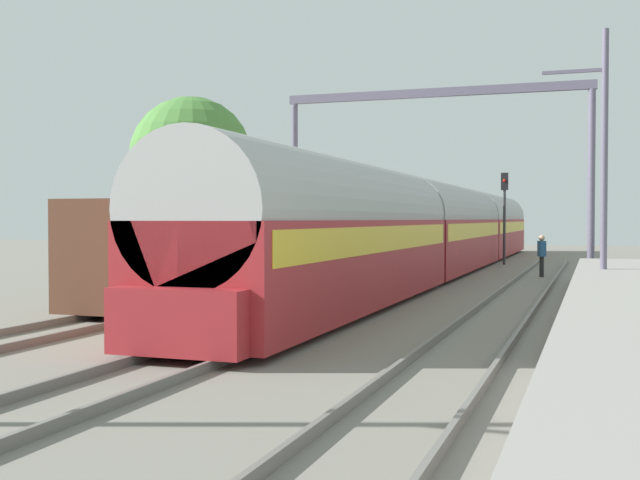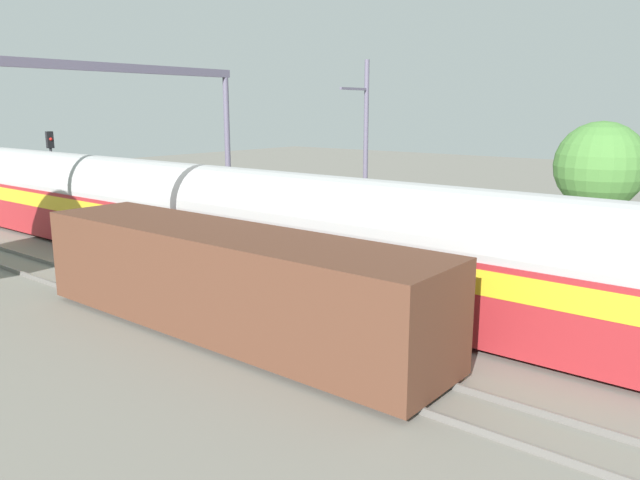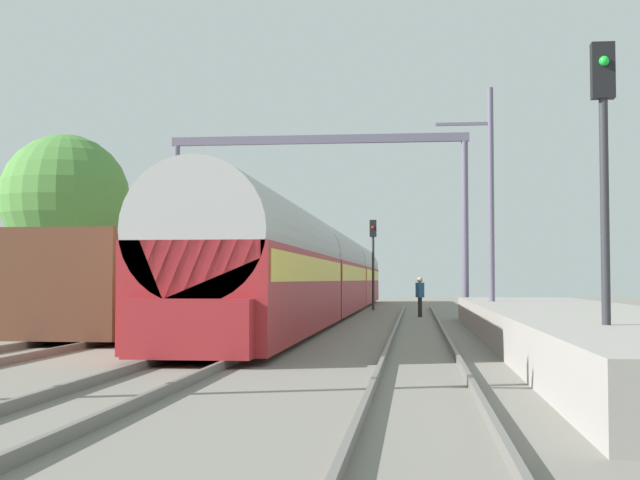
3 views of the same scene
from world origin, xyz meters
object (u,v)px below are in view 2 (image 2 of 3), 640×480
(person_crossing, at_px, (191,211))
(railway_signal_far, at_px, (52,163))
(passenger_train, at_px, (87,198))
(catenary_gantry, at_px, (116,117))
(freight_car, at_px, (227,281))

(person_crossing, bearing_deg, railway_signal_far, -7.71)
(passenger_train, bearing_deg, railway_signal_far, 73.69)
(catenary_gantry, bearing_deg, freight_car, -110.78)
(freight_car, bearing_deg, person_crossing, 54.16)
(passenger_train, distance_m, person_crossing, 4.90)
(person_crossing, bearing_deg, catenary_gantry, 75.56)
(freight_car, xyz_separation_m, person_crossing, (8.61, 11.92, -0.44))
(freight_car, relative_size, person_crossing, 7.51)
(passenger_train, height_order, person_crossing, passenger_train)
(passenger_train, height_order, freight_car, passenger_train)
(freight_car, bearing_deg, passenger_train, 73.04)
(person_crossing, bearing_deg, passenger_train, 41.21)
(railway_signal_far, bearing_deg, catenary_gantry, -101.65)
(freight_car, xyz_separation_m, catenary_gantry, (4.26, 11.23, 4.19))
(passenger_train, relative_size, person_crossing, 28.44)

